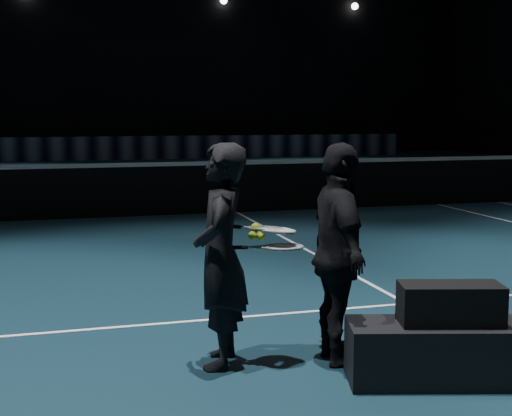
{
  "coord_description": "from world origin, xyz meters",
  "views": [
    {
      "loc": [
        -3.19,
        -12.34,
        1.81
      ],
      "look_at": [
        -1.83,
        -7.59,
        1.14
      ],
      "focal_mm": 50.0,
      "sensor_mm": 36.0,
      "label": 1
    }
  ],
  "objects_px": {
    "player_bench": "(449,353)",
    "racket_bag": "(450,304)",
    "player_b": "(339,254)",
    "racket_upper": "(276,230)",
    "tennis_balls": "(256,233)",
    "racket_lower": "(284,247)",
    "player_a": "(221,256)"
  },
  "relations": [
    {
      "from": "racket_bag",
      "to": "player_a",
      "type": "relative_size",
      "value": 0.42
    },
    {
      "from": "player_a",
      "to": "racket_bag",
      "type": "bearing_deg",
      "value": 81.22
    },
    {
      "from": "racket_upper",
      "to": "racket_bag",
      "type": "bearing_deg",
      "value": -26.55
    },
    {
      "from": "player_b",
      "to": "racket_bag",
      "type": "bearing_deg",
      "value": -128.68
    },
    {
      "from": "racket_bag",
      "to": "tennis_balls",
      "type": "distance_m",
      "value": 1.41
    },
    {
      "from": "player_bench",
      "to": "racket_bag",
      "type": "height_order",
      "value": "racket_bag"
    },
    {
      "from": "player_bench",
      "to": "racket_bag",
      "type": "distance_m",
      "value": 0.34
    },
    {
      "from": "racket_bag",
      "to": "racket_upper",
      "type": "distance_m",
      "value": 1.3
    },
    {
      "from": "racket_bag",
      "to": "player_b",
      "type": "xyz_separation_m",
      "value": [
        -0.57,
        0.56,
        0.26
      ]
    },
    {
      "from": "player_bench",
      "to": "player_a",
      "type": "height_order",
      "value": "player_a"
    },
    {
      "from": "player_b",
      "to": "racket_upper",
      "type": "bearing_deg",
      "value": 78.51
    },
    {
      "from": "racket_bag",
      "to": "player_a",
      "type": "height_order",
      "value": "player_a"
    },
    {
      "from": "racket_bag",
      "to": "player_bench",
      "type": "bearing_deg",
      "value": 0.0
    },
    {
      "from": "player_bench",
      "to": "racket_bag",
      "type": "xyz_separation_m",
      "value": [
        0.0,
        0.0,
        0.34
      ]
    },
    {
      "from": "player_b",
      "to": "racket_upper",
      "type": "relative_size",
      "value": 2.35
    },
    {
      "from": "racket_bag",
      "to": "player_a",
      "type": "bearing_deg",
      "value": 167.31
    },
    {
      "from": "player_bench",
      "to": "player_b",
      "type": "height_order",
      "value": "player_b"
    },
    {
      "from": "racket_upper",
      "to": "tennis_balls",
      "type": "height_order",
      "value": "racket_upper"
    },
    {
      "from": "player_bench",
      "to": "racket_upper",
      "type": "relative_size",
      "value": 1.99
    },
    {
      "from": "racket_bag",
      "to": "racket_upper",
      "type": "height_order",
      "value": "racket_upper"
    },
    {
      "from": "player_b",
      "to": "racket_lower",
      "type": "height_order",
      "value": "player_b"
    },
    {
      "from": "player_b",
      "to": "racket_lower",
      "type": "xyz_separation_m",
      "value": [
        -0.39,
        0.09,
        0.06
      ]
    },
    {
      "from": "racket_bag",
      "to": "player_a",
      "type": "xyz_separation_m",
      "value": [
        -1.4,
        0.75,
        0.26
      ]
    },
    {
      "from": "player_bench",
      "to": "player_b",
      "type": "bearing_deg",
      "value": 150.68
    },
    {
      "from": "player_b",
      "to": "player_a",
      "type": "bearing_deg",
      "value": 83.59
    },
    {
      "from": "player_a",
      "to": "racket_upper",
      "type": "relative_size",
      "value": 2.35
    },
    {
      "from": "player_bench",
      "to": "tennis_balls",
      "type": "distance_m",
      "value": 1.54
    },
    {
      "from": "player_a",
      "to": "player_b",
      "type": "xyz_separation_m",
      "value": [
        0.83,
        -0.18,
        0.0
      ]
    },
    {
      "from": "player_b",
      "to": "tennis_balls",
      "type": "distance_m",
      "value": 0.62
    },
    {
      "from": "player_a",
      "to": "tennis_balls",
      "type": "relative_size",
      "value": 13.34
    },
    {
      "from": "player_bench",
      "to": "racket_lower",
      "type": "distance_m",
      "value": 1.33
    },
    {
      "from": "player_b",
      "to": "tennis_balls",
      "type": "relative_size",
      "value": 13.34
    }
  ]
}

